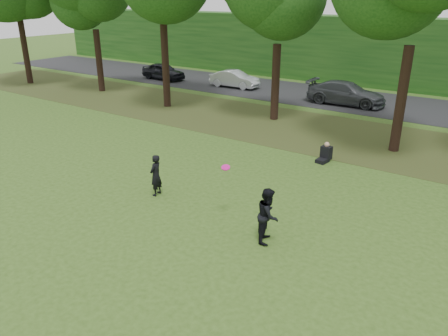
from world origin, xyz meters
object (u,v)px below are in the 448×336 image
player_left (156,175)px  player_right (268,215)px  frisbee (226,167)px  seated_person (325,154)px

player_left → player_right: (4.72, -0.47, 0.07)m
frisbee → player_left: bearing=179.5°
player_right → frisbee: size_ratio=5.92×
player_right → frisbee: frisbee is taller
player_left → seated_person: bearing=142.2°
seated_person → frisbee: bearing=-88.5°
player_right → seated_person: bearing=-10.2°
player_right → frisbee: (-1.75, 0.44, 0.91)m
frisbee → seated_person: 6.71m
seated_person → player_left: bearing=-111.9°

